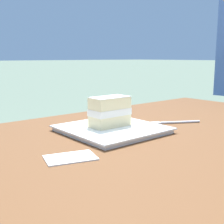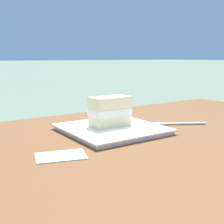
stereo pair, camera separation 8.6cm
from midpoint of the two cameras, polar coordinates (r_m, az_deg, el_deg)
patio_table at (r=0.82m, az=0.36°, el=-12.15°), size 1.66×0.88×0.77m
dessert_plate at (r=0.89m, az=-2.76°, el=-3.35°), size 0.27×0.27×0.02m
cake_slice at (r=0.89m, az=-3.20°, el=0.06°), size 0.12×0.07×0.09m
dessert_fork at (r=1.01m, az=9.07°, el=-2.00°), size 0.16×0.10×0.01m
paper_napkin at (r=0.68m, az=-11.59°, el=-8.60°), size 0.13×0.10×0.00m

